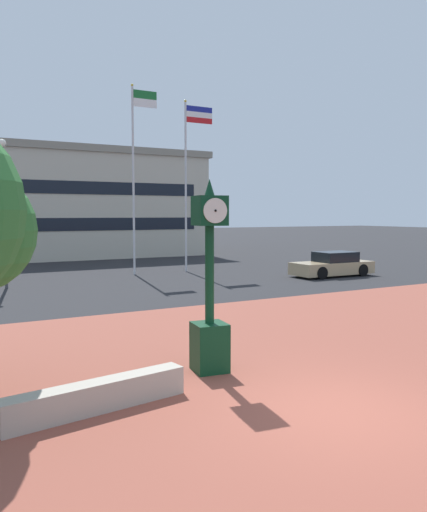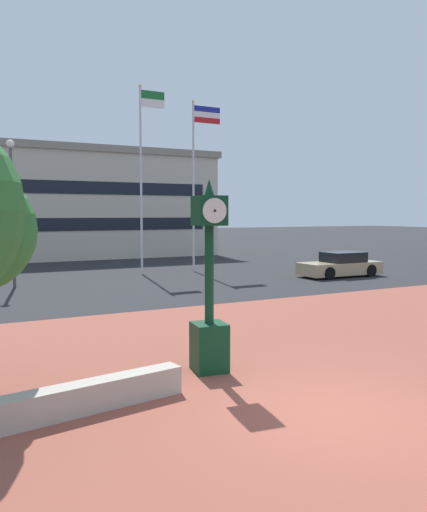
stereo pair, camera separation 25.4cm
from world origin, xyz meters
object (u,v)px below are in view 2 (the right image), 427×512
(car_street_mid, at_px, (341,266))
(flagpole_secondary, at_px, (196,172))
(street_clock, at_px, (209,297))
(street_lamp_post, at_px, (12,198))
(flagpole_primary, at_px, (143,167))
(civic_building, at_px, (27,204))

(car_street_mid, distance_m, flagpole_secondary, 9.48)
(street_clock, height_order, street_lamp_post, street_lamp_post)
(flagpole_primary, bearing_deg, street_clock, -105.41)
(flagpole_primary, distance_m, civic_building, 17.40)
(street_clock, xyz_separation_m, street_lamp_post, (-2.16, 14.85, 2.41))
(car_street_mid, height_order, flagpole_secondary, flagpole_secondary)
(street_clock, bearing_deg, civic_building, 95.71)
(street_clock, relative_size, civic_building, 0.15)
(civic_building, bearing_deg, street_lamp_post, -99.33)
(car_street_mid, distance_m, flagpole_primary, 11.70)
(civic_building, height_order, street_lamp_post, civic_building)
(car_street_mid, bearing_deg, street_clock, 130.37)
(flagpole_primary, height_order, flagpole_secondary, flagpole_primary)
(car_street_mid, bearing_deg, flagpole_secondary, 45.38)
(civic_building, bearing_deg, street_clock, -91.64)
(street_lamp_post, bearing_deg, flagpole_primary, 17.29)
(car_street_mid, height_order, civic_building, civic_building)
(street_clock, bearing_deg, street_lamp_post, 105.62)
(street_clock, height_order, car_street_mid, street_clock)
(flagpole_secondary, height_order, street_lamp_post, flagpole_secondary)
(flagpole_secondary, bearing_deg, street_clock, -114.79)
(flagpole_secondary, bearing_deg, civic_building, 112.13)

